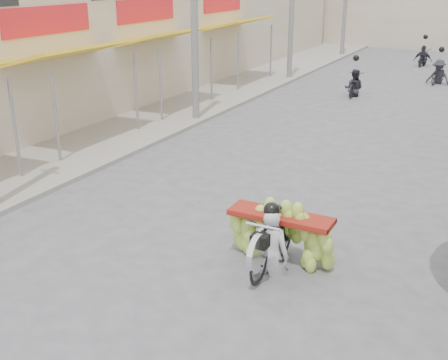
% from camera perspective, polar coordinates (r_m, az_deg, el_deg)
% --- Properties ---
extents(sidewalk_left, '(4.00, 60.00, 0.12)m').
position_cam_1_polar(sidewalk_left, '(23.12, -2.57, 8.28)').
color(sidewalk_left, gray).
rests_on(sidewalk_left, ground).
extents(shophouse_row_left, '(9.77, 40.00, 6.00)m').
position_cam_1_polar(shophouse_row_left, '(24.75, -14.37, 15.38)').
color(shophouse_row_left, '#C1B199').
rests_on(shophouse_row_left, ground).
extents(utility_pole_mid, '(0.60, 0.24, 8.00)m').
position_cam_1_polar(utility_pole_mid, '(19.23, -3.07, 17.74)').
color(utility_pole_mid, slate).
rests_on(utility_pole_mid, ground).
extents(banana_motorbike, '(2.20, 1.92, 2.20)m').
position_cam_1_polar(banana_motorbike, '(9.80, 5.23, -5.05)').
color(banana_motorbike, black).
rests_on(banana_motorbike, ground).
extents(bg_motorbike_a, '(0.83, 1.69, 1.95)m').
position_cam_1_polar(bg_motorbike_a, '(24.33, 13.12, 10.02)').
color(bg_motorbike_a, black).
rests_on(bg_motorbike_a, ground).
extents(bg_motorbike_b, '(1.15, 1.71, 1.95)m').
position_cam_1_polar(bg_motorbike_b, '(28.15, 21.05, 10.80)').
color(bg_motorbike_b, black).
rests_on(bg_motorbike_b, ground).
extents(bg_motorbike_c, '(1.01, 1.64, 1.95)m').
position_cam_1_polar(bg_motorbike_c, '(33.41, 19.63, 12.20)').
color(bg_motorbike_c, black).
rests_on(bg_motorbike_c, ground).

